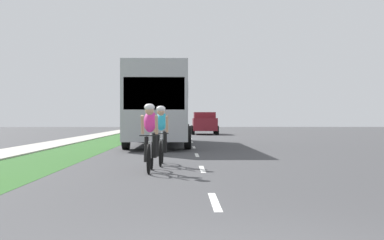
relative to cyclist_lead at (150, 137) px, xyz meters
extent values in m
plane|color=#424244|center=(1.24, 11.93, -0.81)|extent=(120.00, 120.00, 0.00)
cube|color=#2D6026|center=(-3.41, 11.93, -0.81)|extent=(2.46, 70.00, 0.01)
cube|color=#B2ADA3|center=(-5.53, 11.93, -0.81)|extent=(1.76, 70.00, 0.10)
cube|color=white|center=(1.24, -4.44, -0.81)|extent=(0.12, 1.80, 0.01)
cube|color=white|center=(1.24, 0.65, -0.81)|extent=(0.12, 1.80, 0.01)
cube|color=white|center=(1.24, 5.75, -0.81)|extent=(0.12, 1.80, 0.01)
cube|color=white|center=(1.24, 10.84, -0.81)|extent=(0.12, 1.80, 0.01)
cube|color=white|center=(1.24, 15.93, -0.81)|extent=(0.12, 1.80, 0.01)
cube|color=white|center=(1.24, 21.02, -0.81)|extent=(0.12, 1.80, 0.01)
cube|color=white|center=(1.24, 26.11, -0.81)|extent=(0.12, 1.80, 0.01)
cube|color=white|center=(1.24, 31.20, -0.81)|extent=(0.12, 1.80, 0.01)
cube|color=white|center=(1.24, 36.29, -0.81)|extent=(0.12, 1.80, 0.01)
cube|color=white|center=(1.24, 41.38, -0.81)|extent=(0.12, 1.80, 0.01)
torus|color=black|center=(0.00, 0.55, -0.47)|extent=(0.06, 0.68, 0.68)
torus|color=black|center=(0.00, -0.49, -0.47)|extent=(0.06, 0.68, 0.68)
cylinder|color=silver|center=(0.00, -0.07, -0.29)|extent=(0.04, 0.59, 0.43)
cylinder|color=silver|center=(0.00, 0.21, -0.19)|extent=(0.04, 0.04, 0.55)
cylinder|color=silver|center=(0.00, -0.02, 0.04)|extent=(0.03, 0.55, 0.03)
cylinder|color=black|center=(0.00, -0.47, 0.05)|extent=(0.42, 0.02, 0.02)
ellipsoid|color=#CC2D8C|center=(0.00, 0.05, 0.37)|extent=(0.30, 0.54, 0.63)
sphere|color=tan|center=(0.00, -0.23, 0.61)|extent=(0.20, 0.20, 0.20)
ellipsoid|color=white|center=(0.00, -0.23, 0.69)|extent=(0.24, 0.28, 0.16)
cylinder|color=tan|center=(-0.16, -0.23, 0.29)|extent=(0.07, 0.26, 0.45)
cylinder|color=tan|center=(0.16, -0.23, 0.29)|extent=(0.07, 0.26, 0.45)
cylinder|color=black|center=(-0.10, 0.13, -0.29)|extent=(0.10, 0.30, 0.60)
cylinder|color=black|center=(0.10, 0.08, -0.19)|extent=(0.10, 0.25, 0.61)
torus|color=black|center=(0.18, 2.40, -0.47)|extent=(0.06, 0.68, 0.68)
torus|color=black|center=(0.18, 1.36, -0.47)|extent=(0.06, 0.68, 0.68)
cylinder|color=silver|center=(0.18, 1.78, -0.29)|extent=(0.04, 0.59, 0.43)
cylinder|color=silver|center=(0.18, 2.06, -0.19)|extent=(0.04, 0.04, 0.55)
cylinder|color=silver|center=(0.18, 1.83, 0.04)|extent=(0.03, 0.55, 0.03)
cylinder|color=black|center=(0.18, 1.38, 0.05)|extent=(0.42, 0.02, 0.02)
ellipsoid|color=#26A5CC|center=(0.18, 1.90, 0.37)|extent=(0.30, 0.54, 0.63)
sphere|color=tan|center=(0.18, 1.62, 0.61)|extent=(0.20, 0.20, 0.20)
ellipsoid|color=white|center=(0.18, 1.62, 0.69)|extent=(0.24, 0.28, 0.16)
cylinder|color=tan|center=(0.02, 1.62, 0.29)|extent=(0.07, 0.26, 0.45)
cylinder|color=tan|center=(0.34, 1.62, 0.29)|extent=(0.07, 0.26, 0.45)
cylinder|color=black|center=(0.08, 1.98, -0.29)|extent=(0.10, 0.30, 0.60)
cylinder|color=black|center=(0.28, 1.93, -0.19)|extent=(0.10, 0.25, 0.61)
cube|color=#A5A8AD|center=(-0.30, 12.97, 1.12)|extent=(2.50, 11.60, 3.10)
cube|color=#1E2833|center=(-0.30, 12.97, 1.52)|extent=(2.52, 10.67, 0.64)
cube|color=#1E2833|center=(-0.30, 7.20, 1.37)|extent=(2.25, 0.06, 1.20)
cylinder|color=black|center=(-1.55, 9.20, -0.33)|extent=(0.28, 0.96, 0.96)
cylinder|color=black|center=(0.95, 9.20, -0.33)|extent=(0.28, 0.96, 0.96)
cylinder|color=black|center=(-1.55, 16.16, -0.33)|extent=(0.28, 0.96, 0.96)
cylinder|color=black|center=(0.95, 16.16, -0.33)|extent=(0.28, 0.96, 0.96)
cube|color=maroon|center=(2.50, 30.81, 0.00)|extent=(1.90, 4.70, 1.00)
cube|color=maroon|center=(2.50, 31.01, 0.72)|extent=(1.71, 2.91, 0.52)
cube|color=#1E2833|center=(2.50, 29.75, 0.60)|extent=(1.56, 0.08, 0.44)
cylinder|color=black|center=(1.55, 29.40, -0.45)|extent=(0.25, 0.72, 0.72)
cylinder|color=black|center=(3.45, 29.40, -0.45)|extent=(0.25, 0.72, 0.72)
cylinder|color=black|center=(1.55, 32.22, -0.45)|extent=(0.25, 0.72, 0.72)
cylinder|color=black|center=(3.45, 32.22, -0.45)|extent=(0.25, 0.72, 0.72)
camera|label=1|loc=(0.77, -12.26, 0.41)|focal=49.47mm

